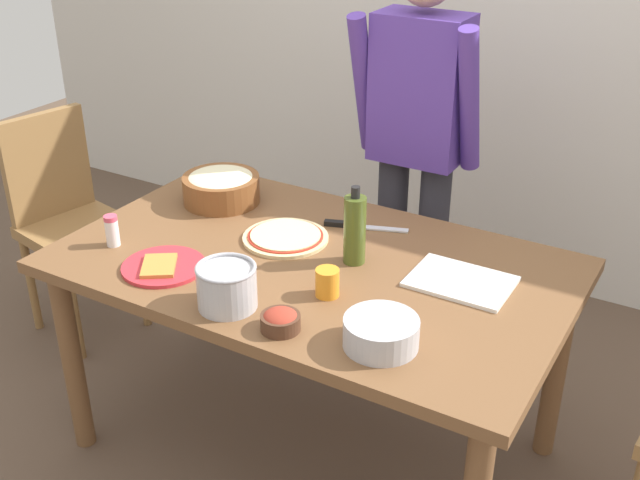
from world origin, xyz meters
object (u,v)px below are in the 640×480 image
at_px(pizza_raw_on_board, 286,237).
at_px(chef_knife, 355,226).
at_px(dining_table, 312,285).
at_px(popcorn_bowl, 221,186).
at_px(mixing_bowl_steel, 381,333).
at_px(cup_orange, 327,283).
at_px(small_sauce_bowl, 280,320).
at_px(chair_wooden_left, 67,212).
at_px(cutting_board_white, 461,281).
at_px(salt_shaker, 112,231).
at_px(olive_oil_bottle, 355,229).
at_px(steel_pot, 227,286).
at_px(plate_with_slice, 163,266).
at_px(person_cook, 417,137).

relative_size(pizza_raw_on_board, chef_knife, 1.02).
bearing_deg(dining_table, popcorn_bowl, 157.17).
distance_m(mixing_bowl_steel, cup_orange, 0.29).
relative_size(small_sauce_bowl, chef_knife, 0.39).
bearing_deg(cup_orange, chair_wooden_left, 166.97).
bearing_deg(chef_knife, mixing_bowl_steel, -56.46).
relative_size(small_sauce_bowl, cup_orange, 1.29).
relative_size(pizza_raw_on_board, small_sauce_bowl, 2.60).
bearing_deg(cutting_board_white, small_sauce_bowl, -124.52).
bearing_deg(salt_shaker, cup_orange, 6.11).
xyz_separation_m(olive_oil_bottle, cup_orange, (0.03, -0.22, -0.07)).
height_order(small_sauce_bowl, steel_pot, steel_pot).
height_order(dining_table, chef_knife, chef_knife).
bearing_deg(chair_wooden_left, olive_oil_bottle, -4.76).
bearing_deg(plate_with_slice, small_sauce_bowl, -11.06).
height_order(plate_with_slice, small_sauce_bowl, small_sauce_bowl).
relative_size(mixing_bowl_steel, salt_shaker, 1.89).
relative_size(mixing_bowl_steel, small_sauce_bowl, 1.82).
distance_m(steel_pot, chef_knife, 0.64).
xyz_separation_m(plate_with_slice, olive_oil_bottle, (0.49, 0.34, 0.11)).
distance_m(small_sauce_bowl, salt_shaker, 0.75).
height_order(pizza_raw_on_board, olive_oil_bottle, olive_oil_bottle).
xyz_separation_m(dining_table, cutting_board_white, (0.46, 0.10, 0.10)).
height_order(person_cook, cutting_board_white, person_cook).
distance_m(person_cook, chef_knife, 0.51).
relative_size(person_cook, cup_orange, 19.06).
distance_m(chair_wooden_left, mixing_bowl_steel, 1.80).
relative_size(pizza_raw_on_board, steel_pot, 1.65).
bearing_deg(person_cook, steel_pot, -94.05).
height_order(popcorn_bowl, cutting_board_white, popcorn_bowl).
height_order(dining_table, salt_shaker, salt_shaker).
distance_m(olive_oil_bottle, steel_pot, 0.46).
relative_size(olive_oil_bottle, cup_orange, 3.01).
bearing_deg(plate_with_slice, chair_wooden_left, 154.11).
height_order(popcorn_bowl, cup_orange, popcorn_bowl).
relative_size(pizza_raw_on_board, cutting_board_white, 0.95).
xyz_separation_m(chair_wooden_left, steel_pot, (1.25, -0.53, 0.29)).
distance_m(plate_with_slice, cup_orange, 0.53).
xyz_separation_m(person_cook, salt_shaker, (-0.63, -1.00, -0.13)).
distance_m(plate_with_slice, olive_oil_bottle, 0.61).
xyz_separation_m(mixing_bowl_steel, cup_orange, (-0.25, 0.15, 0.00)).
relative_size(olive_oil_bottle, steel_pot, 1.48).
relative_size(salt_shaker, cutting_board_white, 0.35).
distance_m(steel_pot, cutting_board_white, 0.70).
xyz_separation_m(dining_table, olive_oil_bottle, (0.12, 0.06, 0.20)).
bearing_deg(small_sauce_bowl, steel_pot, 173.09).
xyz_separation_m(mixing_bowl_steel, olive_oil_bottle, (-0.28, 0.37, 0.07)).
bearing_deg(small_sauce_bowl, salt_shaker, 169.54).
distance_m(chair_wooden_left, steel_pot, 1.39).
height_order(chair_wooden_left, cup_orange, chair_wooden_left).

